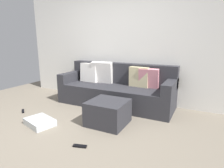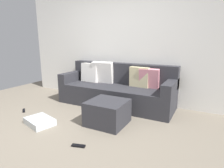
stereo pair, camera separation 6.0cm
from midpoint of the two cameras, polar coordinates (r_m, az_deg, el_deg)
ground_plane at (r=3.03m, az=-13.53°, el=-14.22°), size 6.66×6.66×0.00m
wall_back at (r=4.38m, az=3.10°, el=11.67°), size 5.12×0.10×2.54m
couch_sectional at (r=4.11m, az=1.78°, el=-1.52°), size 2.45×0.84×0.91m
ottoman at (r=3.18m, az=-0.81°, el=-8.55°), size 0.62×0.60×0.40m
storage_bin at (r=3.42m, az=-20.48°, el=-10.52°), size 0.57×0.47×0.10m
remote_near_ottoman at (r=2.66m, az=-9.43°, el=-17.89°), size 0.19×0.10×0.02m
remote_by_storage_bin at (r=3.36m, az=-17.71°, el=-11.46°), size 0.20×0.09×0.02m
remote_under_side_table at (r=4.17m, az=-24.67°, el=-7.27°), size 0.18×0.15×0.02m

